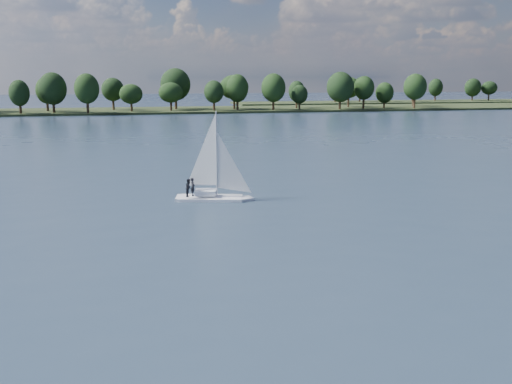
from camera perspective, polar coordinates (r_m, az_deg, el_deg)
The scene contains 5 objects.
ground at distance 112.09m, azimuth -11.29°, elevation 4.60°, with size 700.00×700.00×0.00m, color #233342.
far_shore at distance 223.69m, azimuth -12.35°, elevation 7.86°, with size 660.00×40.00×1.50m, color black.
far_shore_back at distance 317.04m, azimuth 18.12°, elevation 8.53°, with size 220.00×30.00×1.40m, color black.
sailboat at distance 60.23m, azimuth -4.67°, elevation 1.71°, with size 7.80×3.93×9.89m.
treeline at distance 219.22m, azimuth -12.26°, elevation 9.93°, with size 562.80×73.79×18.36m.
Camera 1 is at (-3.56, -11.29, 12.87)m, focal length 40.00 mm.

